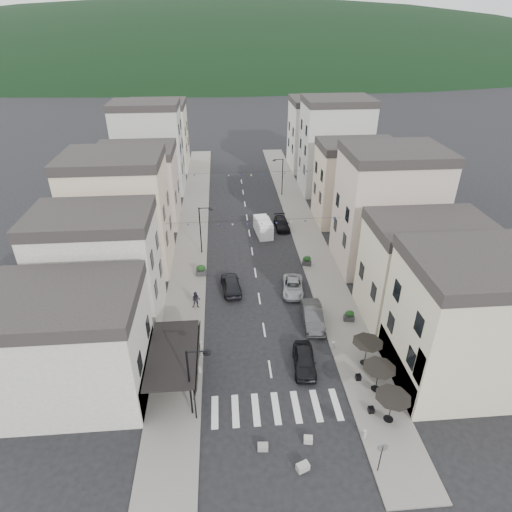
# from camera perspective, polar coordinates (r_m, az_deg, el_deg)

# --- Properties ---
(ground) EXTENTS (700.00, 700.00, 0.00)m
(ground) POSITION_cam_1_polar(r_m,az_deg,el_deg) (32.19, 3.16, -22.29)
(ground) COLOR black
(ground) RESTS_ON ground
(sidewalk_left) EXTENTS (4.00, 76.00, 0.12)m
(sidewalk_left) POSITION_cam_1_polar(r_m,az_deg,el_deg) (57.63, -8.44, 3.27)
(sidewalk_left) COLOR slate
(sidewalk_left) RESTS_ON ground
(sidewalk_right) EXTENTS (4.00, 76.00, 0.12)m
(sidewalk_right) POSITION_cam_1_polar(r_m,az_deg,el_deg) (58.47, 6.40, 3.82)
(sidewalk_right) COLOR slate
(sidewalk_right) RESTS_ON ground
(hill_backdrop) EXTENTS (640.00, 360.00, 70.00)m
(hill_backdrop) POSITION_cam_1_polar(r_m,az_deg,el_deg) (320.65, -4.51, 24.98)
(hill_backdrop) COLOR black
(hill_backdrop) RESTS_ON ground
(boutique_building) EXTENTS (12.00, 8.00, 8.00)m
(boutique_building) POSITION_cam_1_polar(r_m,az_deg,el_deg) (34.79, -24.63, -11.43)
(boutique_building) COLOR #AEAAA0
(boutique_building) RESTS_ON ground
(bistro_building) EXTENTS (10.00, 8.00, 10.00)m
(bistro_building) POSITION_cam_1_polar(r_m,az_deg,el_deg) (35.86, 26.40, -8.51)
(bistro_building) COLOR beige
(bistro_building) RESTS_ON ground
(boutique_awning) EXTENTS (3.77, 7.50, 3.28)m
(boutique_awning) POSITION_cam_1_polar(r_m,az_deg,el_deg) (33.39, -10.59, -12.68)
(boutique_awning) COLOR black
(boutique_awning) RESTS_ON ground
(buildings_row_left) EXTENTS (10.20, 54.16, 14.00)m
(buildings_row_left) POSITION_cam_1_polar(r_m,az_deg,el_deg) (61.54, -15.22, 10.40)
(buildings_row_left) COLOR #AEAAA0
(buildings_row_left) RESTS_ON ground
(buildings_row_right) EXTENTS (10.20, 54.16, 14.50)m
(buildings_row_right) POSITION_cam_1_polar(r_m,az_deg,el_deg) (61.95, 12.45, 11.06)
(buildings_row_right) COLOR beige
(buildings_row_right) RESTS_ON ground
(cafe_terrace) EXTENTS (2.50, 8.10, 2.53)m
(cafe_terrace) POSITION_cam_1_polar(r_m,az_deg,el_deg) (33.91, 16.07, -14.47)
(cafe_terrace) COLOR black
(cafe_terrace) RESTS_ON ground
(streetlamp_left_near) EXTENTS (1.70, 0.56, 6.00)m
(streetlamp_left_near) POSITION_cam_1_polar(r_m,az_deg,el_deg) (30.68, -8.41, -15.58)
(streetlamp_left_near) COLOR black
(streetlamp_left_near) RESTS_ON ground
(streetlamp_left_far) EXTENTS (1.70, 0.56, 6.00)m
(streetlamp_left_far) POSITION_cam_1_polar(r_m,az_deg,el_deg) (50.56, -7.16, 4.05)
(streetlamp_left_far) COLOR black
(streetlamp_left_far) RESTS_ON ground
(streetlamp_right_far) EXTENTS (1.70, 0.56, 6.00)m
(streetlamp_right_far) POSITION_cam_1_polar(r_m,az_deg,el_deg) (67.81, 3.32, 10.96)
(streetlamp_right_far) COLOR black
(streetlamp_right_far) RESTS_ON ground
(traffic_sign) EXTENTS (0.70, 0.07, 2.70)m
(traffic_sign) POSITION_cam_1_polar(r_m,az_deg,el_deg) (29.81, 16.41, -23.78)
(traffic_sign) COLOR black
(traffic_sign) RESTS_ON ground
(bollards) EXTENTS (11.66, 10.26, 0.60)m
(bollards) POSITION_cam_1_polar(r_m,az_deg,el_deg) (35.52, 1.99, -14.91)
(bollards) COLOR gray
(bollards) RESTS_ON ground
(bunting_near) EXTENTS (19.00, 0.28, 0.62)m
(bunting_near) POSITION_cam_1_polar(r_m,az_deg,el_deg) (46.15, -0.19, 4.39)
(bunting_near) COLOR black
(bunting_near) RESTS_ON ground
(bunting_far) EXTENTS (19.00, 0.28, 0.62)m
(bunting_far) POSITION_cam_1_polar(r_m,az_deg,el_deg) (60.98, -1.40, 10.78)
(bunting_far) COLOR black
(bunting_far) RESTS_ON ground
(parked_car_a) EXTENTS (2.12, 4.49, 1.49)m
(parked_car_a) POSITION_cam_1_polar(r_m,az_deg,el_deg) (36.01, 6.47, -13.65)
(parked_car_a) COLOR black
(parked_car_a) RESTS_ON ground
(parked_car_b) EXTENTS (2.00, 5.04, 1.63)m
(parked_car_b) POSITION_cam_1_polar(r_m,az_deg,el_deg) (40.47, 7.57, -7.95)
(parked_car_b) COLOR #343436
(parked_car_b) RESTS_ON ground
(parked_car_c) EXTENTS (2.69, 4.78, 1.26)m
(parked_car_c) POSITION_cam_1_polar(r_m,az_deg,el_deg) (44.66, 4.94, -4.08)
(parked_car_c) COLOR #9B9EA4
(parked_car_c) RESTS_ON ground
(parked_car_d) EXTENTS (1.90, 4.45, 1.28)m
(parked_car_d) POSITION_cam_1_polar(r_m,az_deg,el_deg) (57.94, 3.44, 4.34)
(parked_car_d) COLOR black
(parked_car_d) RESTS_ON ground
(parked_car_e) EXTENTS (2.33, 4.79, 1.57)m
(parked_car_e) POSITION_cam_1_polar(r_m,az_deg,el_deg) (44.67, -3.34, -3.76)
(parked_car_e) COLOR black
(parked_car_e) RESTS_ON ground
(delivery_van) EXTENTS (2.30, 4.66, 2.15)m
(delivery_van) POSITION_cam_1_polar(r_m,az_deg,el_deg) (56.00, 0.97, 3.92)
(delivery_van) COLOR white
(delivery_van) RESTS_ON ground
(pedestrian_a) EXTENTS (0.71, 0.57, 1.70)m
(pedestrian_a) POSITION_cam_1_polar(r_m,az_deg,el_deg) (37.28, -10.61, -11.78)
(pedestrian_a) COLOR black
(pedestrian_a) RESTS_ON sidewalk_left
(pedestrian_b) EXTENTS (0.91, 0.74, 1.78)m
(pedestrian_b) POSITION_cam_1_polar(r_m,az_deg,el_deg) (42.27, -7.98, -5.83)
(pedestrian_b) COLOR black
(pedestrian_b) RESTS_ON sidewalk_left
(concrete_block_a) EXTENTS (0.93, 0.75, 0.50)m
(concrete_block_a) POSITION_cam_1_polar(r_m,az_deg,el_deg) (30.40, 6.26, -26.18)
(concrete_block_a) COLOR gray
(concrete_block_a) RESTS_ON ground
(concrete_block_b) EXTENTS (0.67, 0.54, 0.45)m
(concrete_block_b) POSITION_cam_1_polar(r_m,az_deg,el_deg) (31.65, 6.97, -23.13)
(concrete_block_b) COLOR #A3A19B
(concrete_block_b) RESTS_ON ground
(concrete_block_c) EXTENTS (0.74, 0.55, 0.40)m
(concrete_block_c) POSITION_cam_1_polar(r_m,az_deg,el_deg) (31.15, 0.92, -24.11)
(concrete_block_c) COLOR gray
(concrete_block_c) RESTS_ON ground
(planter_la) EXTENTS (1.23, 0.80, 1.28)m
(planter_la) POSITION_cam_1_polar(r_m,az_deg,el_deg) (37.12, -8.45, -12.24)
(planter_la) COLOR #2F2F31
(planter_la) RESTS_ON sidewalk_left
(planter_lb) EXTENTS (1.17, 0.68, 1.28)m
(planter_lb) POSITION_cam_1_polar(r_m,az_deg,el_deg) (47.40, -7.32, -1.89)
(planter_lb) COLOR #2F2F31
(planter_lb) RESTS_ON sidewalk_left
(planter_ra) EXTENTS (1.08, 0.84, 1.07)m
(planter_ra) POSITION_cam_1_polar(r_m,az_deg,el_deg) (36.75, 15.21, -13.87)
(planter_ra) COLOR #2C2C2E
(planter_ra) RESTS_ON sidewalk_right
(planter_rb) EXTENTS (1.07, 0.71, 1.11)m
(planter_rb) POSITION_cam_1_polar(r_m,az_deg,el_deg) (41.37, 12.33, -7.79)
(planter_rb) COLOR #2E2E30
(planter_rb) RESTS_ON sidewalk_right
(planter_rc) EXTENTS (1.16, 0.85, 1.16)m
(planter_rc) POSITION_cam_1_polar(r_m,az_deg,el_deg) (49.26, 6.79, -0.63)
(planter_rc) COLOR #2E2E30
(planter_rc) RESTS_ON sidewalk_right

